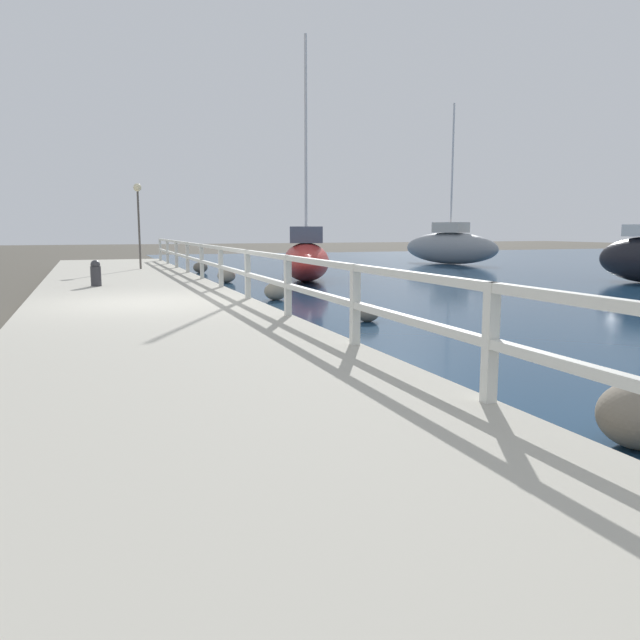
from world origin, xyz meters
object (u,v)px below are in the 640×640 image
Objects in this scene: dock_lamp at (138,204)px; sailboat_gray at (450,247)px; sailboat_red at (306,259)px; mooring_bollard at (96,273)px.

sailboat_gray is (14.66, 3.43, -1.69)m from dock_lamp.
dock_lamp is 6.29m from sailboat_red.
dock_lamp is at bearing 164.37° from sailboat_red.
sailboat_gray is at bearing 31.71° from mooring_bollard.
sailboat_red reaches higher than mooring_bollard.
sailboat_red is at bearing -163.91° from sailboat_gray.
dock_lamp is at bearing 76.78° from mooring_bollard.
mooring_bollard is 7.04m from dock_lamp.
dock_lamp is 15.15m from sailboat_gray.
mooring_bollard is at bearing -103.22° from dock_lamp.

